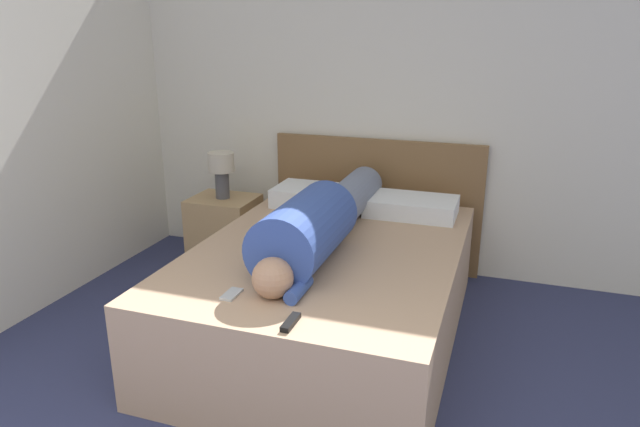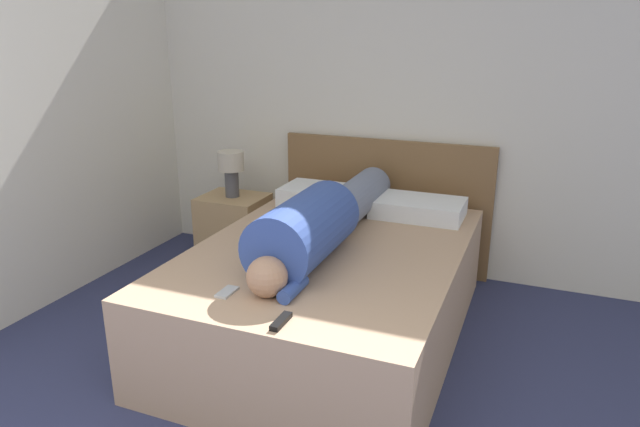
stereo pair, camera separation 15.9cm
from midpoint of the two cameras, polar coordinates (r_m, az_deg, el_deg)
name	(u,v)px [view 1 (the left image)]	position (r m, az deg, el deg)	size (l,w,h in m)	color
wall_back	(403,98)	(4.26, 7.26, 11.35)	(5.36, 0.06, 2.60)	silver
bed	(329,291)	(3.43, -0.48, -7.80)	(1.48, 2.09, 0.57)	tan
headboard	(376,204)	(4.39, 4.55, 0.98)	(1.60, 0.04, 1.00)	brown
nightstand	(225,232)	(4.51, -10.49, -1.83)	(0.49, 0.41, 0.55)	tan
table_lamp	(221,169)	(4.37, -10.87, 4.42)	(0.20, 0.20, 0.35)	#4C4C51
person_lying	(321,221)	(3.26, -1.32, -0.73)	(0.37, 1.81, 0.37)	tan
pillow_near_headboard	(320,197)	(4.07, -1.17, 1.70)	(0.63, 0.38, 0.13)	white
pillow_second	(412,206)	(3.90, 8.00, 0.70)	(0.60, 0.38, 0.12)	white
tv_remote	(291,322)	(2.48, -4.82, -10.81)	(0.04, 0.15, 0.02)	black
cell_phone	(232,294)	(2.77, -10.47, -7.96)	(0.06, 0.13, 0.01)	#B2B7BC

